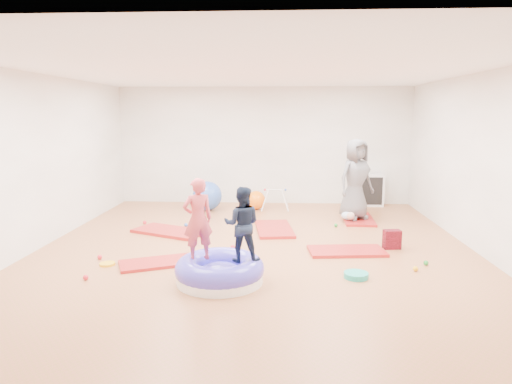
{
  "coord_description": "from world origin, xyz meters",
  "views": [
    {
      "loc": [
        0.39,
        -7.02,
        2.16
      ],
      "look_at": [
        0.0,
        0.3,
        0.9
      ],
      "focal_mm": 32.0,
      "sensor_mm": 36.0,
      "label": 1
    }
  ],
  "objects": [
    {
      "name": "room",
      "position": [
        0.0,
        0.0,
        1.4
      ],
      "size": [
        7.01,
        8.01,
        2.81
      ],
      "color": "#A16A38",
      "rests_on": "ground"
    },
    {
      "name": "gym_mat_front_left",
      "position": [
        -1.39,
        -0.75,
        0.02
      ],
      "size": [
        1.18,
        0.91,
        0.04
      ],
      "primitive_type": "cube",
      "rotation": [
        0.0,
        0.0,
        0.41
      ],
      "color": "#B1251D",
      "rests_on": "ground"
    },
    {
      "name": "gym_mat_mid_left",
      "position": [
        -1.64,
        1.03,
        0.03
      ],
      "size": [
        1.46,
        1.14,
        0.05
      ],
      "primitive_type": "cube",
      "rotation": [
        0.0,
        0.0,
        -0.43
      ],
      "color": "#B1251D",
      "rests_on": "ground"
    },
    {
      "name": "gym_mat_center_back",
      "position": [
        0.29,
        1.31,
        0.03
      ],
      "size": [
        0.79,
        1.35,
        0.05
      ],
      "primitive_type": "cube",
      "rotation": [
        0.0,
        0.0,
        1.69
      ],
      "color": "#B1251D",
      "rests_on": "ground"
    },
    {
      "name": "gym_mat_right",
      "position": [
        1.45,
        -0.03,
        0.02
      ],
      "size": [
        1.23,
        0.7,
        0.05
      ],
      "primitive_type": "cube",
      "rotation": [
        0.0,
        0.0,
        0.1
      ],
      "color": "#B1251D",
      "rests_on": "ground"
    },
    {
      "name": "gym_mat_rear_right",
      "position": [
        2.0,
        2.22,
        0.02
      ],
      "size": [
        0.64,
        1.21,
        0.05
      ],
      "primitive_type": "cube",
      "rotation": [
        0.0,
        0.0,
        1.53
      ],
      "color": "#B1251D",
      "rests_on": "ground"
    },
    {
      "name": "inflatable_cushion",
      "position": [
        -0.38,
        -1.4,
        0.14
      ],
      "size": [
        1.16,
        1.16,
        0.37
      ],
      "rotation": [
        0.0,
        0.0,
        -0.33
      ],
      "color": "white",
      "rests_on": "ground"
    },
    {
      "name": "child_pink",
      "position": [
        -0.66,
        -1.36,
        0.87
      ],
      "size": [
        0.46,
        0.4,
        1.08
      ],
      "primitive_type": "imported",
      "rotation": [
        0.0,
        0.0,
        3.59
      ],
      "color": "#D6484F",
      "rests_on": "inflatable_cushion"
    },
    {
      "name": "child_navy",
      "position": [
        -0.09,
        -1.4,
        0.82
      ],
      "size": [
        0.48,
        0.38,
        0.97
      ],
      "primitive_type": "imported",
      "rotation": [
        0.0,
        0.0,
        3.12
      ],
      "color": "#152037",
      "rests_on": "inflatable_cushion"
    },
    {
      "name": "adult_caregiver",
      "position": [
        1.92,
        2.16,
        0.86
      ],
      "size": [
        0.95,
        0.86,
        1.62
      ],
      "primitive_type": "imported",
      "rotation": [
        0.0,
        0.0,
        0.55
      ],
      "color": "#5B5B5F",
      "rests_on": "gym_mat_rear_right"
    },
    {
      "name": "infant",
      "position": [
        1.8,
        2.0,
        0.15
      ],
      "size": [
        0.33,
        0.34,
        0.2
      ],
      "color": "#B9D6F8",
      "rests_on": "gym_mat_rear_right"
    },
    {
      "name": "ball_pit_balls",
      "position": [
        -0.28,
        0.17,
        0.04
      ],
      "size": [
        4.89,
        3.16,
        0.07
      ],
      "color": "red",
      "rests_on": "ground"
    },
    {
      "name": "exercise_ball_blue",
      "position": [
        -1.25,
        3.05,
        0.33
      ],
      "size": [
        0.66,
        0.66,
        0.66
      ],
      "primitive_type": "sphere",
      "color": "blue",
      "rests_on": "ground"
    },
    {
      "name": "exercise_ball_orange",
      "position": [
        -0.15,
        3.2,
        0.21
      ],
      "size": [
        0.43,
        0.43,
        0.43
      ],
      "primitive_type": "sphere",
      "color": "orange",
      "rests_on": "ground"
    },
    {
      "name": "infant_play_gym",
      "position": [
        0.28,
        3.16,
        0.32
      ],
      "size": [
        0.63,
        0.59,
        0.48
      ],
      "rotation": [
        0.0,
        0.0,
        -0.05
      ],
      "color": "silver",
      "rests_on": "ground"
    },
    {
      "name": "cube_shelf",
      "position": [
        2.46,
        3.79,
        0.38
      ],
      "size": [
        0.76,
        0.37,
        0.76
      ],
      "color": "silver",
      "rests_on": "ground"
    },
    {
      "name": "balance_disc",
      "position": [
        1.41,
        -1.16,
        0.04
      ],
      "size": [
        0.33,
        0.33,
        0.07
      ],
      "primitive_type": "cylinder",
      "color": "#23AC9A",
      "rests_on": "ground"
    },
    {
      "name": "backpack",
      "position": [
        2.21,
        0.23,
        0.15
      ],
      "size": [
        0.29,
        0.2,
        0.31
      ],
      "primitive_type": "cube",
      "rotation": [
        0.0,
        0.0,
        0.14
      ],
      "color": "maroon",
      "rests_on": "ground"
    },
    {
      "name": "yellow_toy",
      "position": [
        -2.1,
        -0.83,
        0.02
      ],
      "size": [
        0.22,
        0.22,
        0.03
      ],
      "primitive_type": "cylinder",
      "color": "yellow",
      "rests_on": "ground"
    }
  ]
}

